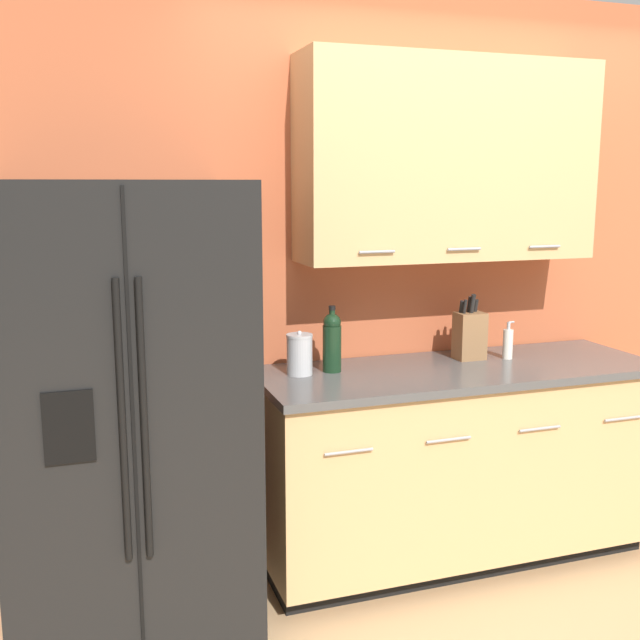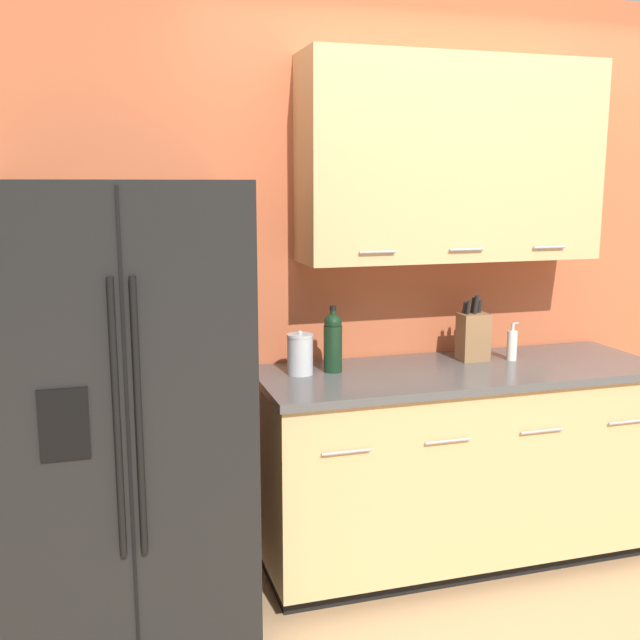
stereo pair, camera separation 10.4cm
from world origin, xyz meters
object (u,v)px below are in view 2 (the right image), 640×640
at_px(knife_block, 473,336).
at_px(wine_bottle, 333,341).
at_px(steel_canister, 300,354).
at_px(soap_dispenser, 512,345).
at_px(refrigerator, 124,411).

distance_m(knife_block, wine_bottle, 0.68).
height_order(wine_bottle, steel_canister, wine_bottle).
relative_size(soap_dispenser, steel_canister, 0.92).
height_order(refrigerator, wine_bottle, refrigerator).
xyz_separation_m(refrigerator, wine_bottle, (0.89, 0.17, 0.18)).
bearing_deg(wine_bottle, knife_block, 1.44).
height_order(refrigerator, steel_canister, refrigerator).
bearing_deg(steel_canister, wine_bottle, 1.59).
distance_m(wine_bottle, steel_canister, 0.16).
relative_size(knife_block, steel_canister, 1.61).
distance_m(soap_dispenser, steel_canister, 1.01).
xyz_separation_m(wine_bottle, soap_dispenser, (0.86, -0.04, -0.06)).
bearing_deg(knife_block, soap_dispenser, -16.65).
bearing_deg(refrigerator, steel_canister, 12.28).
xyz_separation_m(soap_dispenser, steel_canister, (-1.01, 0.03, 0.02)).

